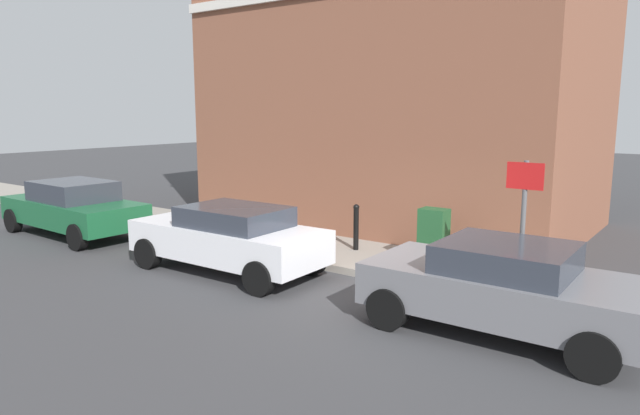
{
  "coord_description": "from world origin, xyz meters",
  "views": [
    {
      "loc": [
        -8.24,
        -4.84,
        3.26
      ],
      "look_at": [
        1.38,
        2.25,
        1.2
      ],
      "focal_mm": 31.9,
      "sensor_mm": 36.0,
      "label": 1
    }
  ],
  "objects_px": {
    "utility_cabinet": "(433,239)",
    "bollard_near_cabinet": "(356,225)",
    "bollard_far_kerb": "(272,226)",
    "street_sign": "(524,208)",
    "car_grey": "(502,286)",
    "car_white": "(229,237)",
    "car_green": "(74,207)"
  },
  "relations": [
    {
      "from": "utility_cabinet",
      "to": "bollard_near_cabinet",
      "type": "height_order",
      "value": "utility_cabinet"
    },
    {
      "from": "bollard_far_kerb",
      "to": "street_sign",
      "type": "height_order",
      "value": "street_sign"
    },
    {
      "from": "car_grey",
      "to": "car_white",
      "type": "relative_size",
      "value": 0.94
    },
    {
      "from": "car_white",
      "to": "utility_cabinet",
      "type": "xyz_separation_m",
      "value": [
        2.49,
        -3.31,
        -0.05
      ]
    },
    {
      "from": "car_white",
      "to": "utility_cabinet",
      "type": "bearing_deg",
      "value": -144.16
    },
    {
      "from": "car_grey",
      "to": "utility_cabinet",
      "type": "distance_m",
      "value": 3.27
    },
    {
      "from": "car_green",
      "to": "street_sign",
      "type": "distance_m",
      "value": 11.25
    },
    {
      "from": "bollard_near_cabinet",
      "to": "bollard_far_kerb",
      "type": "distance_m",
      "value": 1.87
    },
    {
      "from": "car_grey",
      "to": "street_sign",
      "type": "bearing_deg",
      "value": -83.69
    },
    {
      "from": "car_grey",
      "to": "street_sign",
      "type": "height_order",
      "value": "street_sign"
    },
    {
      "from": "car_grey",
      "to": "bollard_far_kerb",
      "type": "bearing_deg",
      "value": -14.31
    },
    {
      "from": "bollard_near_cabinet",
      "to": "street_sign",
      "type": "relative_size",
      "value": 0.45
    },
    {
      "from": "car_green",
      "to": "utility_cabinet",
      "type": "bearing_deg",
      "value": -163.31
    },
    {
      "from": "car_green",
      "to": "street_sign",
      "type": "height_order",
      "value": "street_sign"
    },
    {
      "from": "car_green",
      "to": "bollard_far_kerb",
      "type": "bearing_deg",
      "value": -164.31
    },
    {
      "from": "utility_cabinet",
      "to": "bollard_far_kerb",
      "type": "xyz_separation_m",
      "value": [
        -1.03,
        3.42,
        0.02
      ]
    },
    {
      "from": "car_white",
      "to": "bollard_near_cabinet",
      "type": "distance_m",
      "value": 2.94
    },
    {
      "from": "car_grey",
      "to": "bollard_far_kerb",
      "type": "xyz_separation_m",
      "value": [
        1.36,
        5.65,
        -0.02
      ]
    },
    {
      "from": "car_grey",
      "to": "utility_cabinet",
      "type": "xyz_separation_m",
      "value": [
        2.4,
        2.23,
        -0.04
      ]
    },
    {
      "from": "car_grey",
      "to": "utility_cabinet",
      "type": "height_order",
      "value": "car_grey"
    },
    {
      "from": "utility_cabinet",
      "to": "car_grey",
      "type": "bearing_deg",
      "value": -137.11
    },
    {
      "from": "bollard_near_cabinet",
      "to": "street_sign",
      "type": "height_order",
      "value": "street_sign"
    },
    {
      "from": "utility_cabinet",
      "to": "bollard_far_kerb",
      "type": "height_order",
      "value": "utility_cabinet"
    },
    {
      "from": "car_green",
      "to": "street_sign",
      "type": "bearing_deg",
      "value": -171.17
    },
    {
      "from": "car_grey",
      "to": "bollard_near_cabinet",
      "type": "height_order",
      "value": "car_grey"
    },
    {
      "from": "utility_cabinet",
      "to": "street_sign",
      "type": "bearing_deg",
      "value": -116.56
    },
    {
      "from": "car_grey",
      "to": "car_white",
      "type": "bearing_deg",
      "value": 0.27
    },
    {
      "from": "car_white",
      "to": "bollard_far_kerb",
      "type": "relative_size",
      "value": 4.04
    },
    {
      "from": "car_white",
      "to": "car_green",
      "type": "xyz_separation_m",
      "value": [
        0.03,
        5.76,
        0.01
      ]
    },
    {
      "from": "street_sign",
      "to": "car_green",
      "type": "bearing_deg",
      "value": 97.34
    },
    {
      "from": "utility_cabinet",
      "to": "bollard_far_kerb",
      "type": "distance_m",
      "value": 3.57
    },
    {
      "from": "car_grey",
      "to": "street_sign",
      "type": "distance_m",
      "value": 1.67
    }
  ]
}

